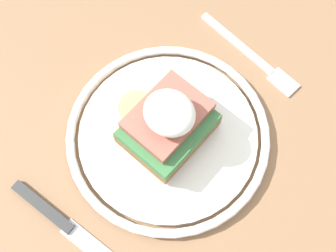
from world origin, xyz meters
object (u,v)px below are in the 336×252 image
at_px(knife, 66,226).
at_px(sandwich, 168,123).
at_px(fork, 252,56).
at_px(plate, 168,135).

bearing_deg(knife, sandwich, 174.42).
bearing_deg(fork, knife, -4.36).
height_order(sandwich, knife, sandwich).
distance_m(fork, knife, 0.30).
bearing_deg(knife, plate, 174.62).
distance_m(plate, fork, 0.15).
distance_m(sandwich, fork, 0.16).
bearing_deg(plate, fork, 176.65).
xyz_separation_m(sandwich, knife, (0.15, -0.01, -0.04)).
bearing_deg(plate, sandwich, 26.85).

